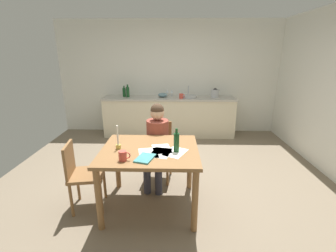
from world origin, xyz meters
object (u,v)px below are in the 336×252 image
Objects in this scene: coffee_mug at (123,156)px; bottle_oil at (124,92)px; dining_table at (150,158)px; candlestick at (118,142)px; book_magazine at (145,158)px; sink_unit at (189,96)px; teacup_on_counter at (181,96)px; chair_side_empty at (82,173)px; bottle_vinegar at (128,92)px; person_seated at (157,140)px; stovetop_kettle at (215,93)px; chair_at_table at (159,148)px; mixing_bowl at (163,95)px; wine_glass_near_sink at (172,91)px; wine_bottle_on_table at (176,142)px; wine_glass_by_kettle at (167,91)px.

coffee_mug is 3.17m from bottle_oil.
bottle_oil is at bearing 107.23° from dining_table.
book_magazine is (0.35, -0.27, -0.07)m from candlestick.
teacup_on_counter is (-0.17, -0.15, 0.03)m from sink_unit.
bottle_vinegar reaches higher than chair_side_empty.
person_seated is 5.43× the size of stovetop_kettle.
bottle_vinegar is at bearing 112.40° from chair_at_table.
chair_at_table is 2.44× the size of sink_unit.
mixing_bowl is at bearing 178.00° from sink_unit.
coffee_mug is 0.34m from candlestick.
wine_bottle_on_table is at bearing -88.46° from wine_glass_near_sink.
dining_table is 2.65m from teacup_on_counter.
wine_glass_by_kettle is at bearing 87.90° from person_seated.
chair_side_empty is 3.91× the size of stovetop_kettle.
coffee_mug is at bearing -106.29° from chair_at_table.
bottle_vinegar is 1.36× the size of mixing_bowl.
stovetop_kettle is at bearing -7.83° from wine_glass_by_kettle.
mixing_bowl is (0.86, 2.81, 0.47)m from chair_side_empty.
teacup_on_counter is at bearing 87.13° from wine_bottle_on_table.
candlestick is at bearing -109.91° from sink_unit.
coffee_mug is 0.58× the size of stovetop_kettle.
book_magazine is 1.93× the size of teacup_on_counter.
chair_at_table is at bearing -89.18° from mixing_bowl.
chair_side_empty is (-0.88, -0.63, -0.20)m from person_seated.
person_seated is at bearing -101.48° from teacup_on_counter.
book_magazine is 1.12× the size of stovetop_kettle.
mixing_bowl reaches higher than coffee_mug.
chair_at_table is at bearing 102.18° from book_magazine.
candlestick is 2.72m from teacup_on_counter.
teacup_on_counter reaches higher than chair_side_empty.
sink_unit reaches higher than mixing_bowl.
dining_table is 8.94× the size of teacup_on_counter.
person_seated is at bearing -96.16° from chair_at_table.
chair_at_table reaches higher than chair_side_empty.
teacup_on_counter is (0.41, 2.01, 0.28)m from person_seated.
person_seated is (0.04, 0.58, 0.01)m from dining_table.
wine_glass_by_kettle is 0.44m from teacup_on_counter.
dining_table is 2.91m from wine_glass_by_kettle.
teacup_on_counter is at bearing 80.18° from dining_table.
wine_bottle_on_table is 3.01m from bottle_vinegar.
wine_glass_by_kettle reaches higher than chair_at_table.
bottle_oil is 0.89m from mixing_bowl.
wine_glass_by_kettle is (-1.09, 0.15, 0.01)m from stovetop_kettle.
teacup_on_counter is (1.22, -0.15, -0.07)m from bottle_vinegar.
stovetop_kettle is 0.99m from wine_glass_near_sink.
wine_bottle_on_table is 2.17× the size of teacup_on_counter.
person_seated reaches higher than chair_at_table.
stovetop_kettle is 1.10m from wine_glass_by_kettle.
bottle_vinegar is at bearing 110.65° from person_seated.
book_magazine is 1.61× the size of wine_glass_by_kettle.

